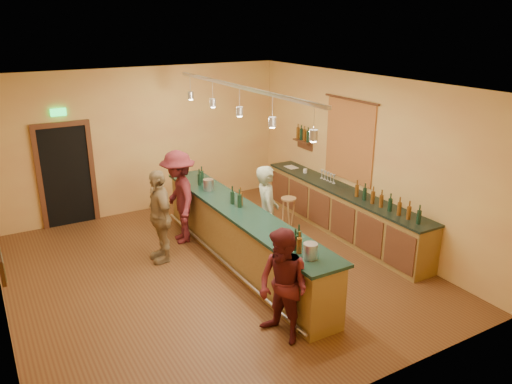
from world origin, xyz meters
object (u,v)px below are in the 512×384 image
customer_a (283,286)px  back_counter (342,211)px  customer_b (160,216)px  customer_c (179,197)px  bar_stool (289,205)px  tasting_bar (241,233)px  bartender (267,213)px

customer_a → back_counter: bearing=114.4°
customer_a → customer_b: 3.16m
customer_c → bar_stool: (2.21, -0.50, -0.41)m
customer_a → bar_stool: bearing=131.0°
tasting_bar → bartender: (0.55, 0.03, 0.27)m
back_counter → tasting_bar: (-2.43, -0.18, 0.12)m
back_counter → bar_stool: size_ratio=6.98×
tasting_bar → bartender: 0.61m
customer_b → bar_stool: size_ratio=2.61×
back_counter → bar_stool: back_counter is taller
tasting_bar → bar_stool: bearing=30.7°
bartender → bar_stool: bartender is taller
customer_b → customer_c: customer_c is taller
tasting_bar → customer_a: customer_a is taller
tasting_bar → customer_a: (-0.55, -2.20, 0.20)m
back_counter → bar_stool: 1.11m
customer_a → customer_c: (0.00, 3.68, 0.11)m
bartender → tasting_bar: bearing=116.2°
customer_b → tasting_bar: bearing=54.8°
bar_stool → back_counter: bearing=-46.0°
back_counter → bartender: (-1.88, -0.15, 0.39)m
tasting_bar → bar_stool: tasting_bar is taller
customer_c → bar_stool: customer_c is taller
bar_stool → tasting_bar: bearing=-149.3°
back_counter → bartender: bartender is taller
bartender → customer_a: size_ratio=1.09×
back_counter → tasting_bar: 2.44m
bar_stool → customer_a: bearing=-124.7°
customer_c → bar_stool: size_ratio=2.80×
bartender → customer_b: size_ratio=1.02×
tasting_bar → customer_a: size_ratio=3.18×
back_counter → customer_a: bearing=-141.4°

